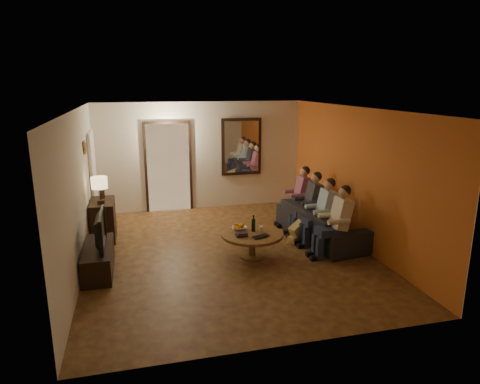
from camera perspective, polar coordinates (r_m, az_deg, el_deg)
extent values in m
cube|color=#451E12|center=(7.97, -1.59, -7.99)|extent=(5.00, 6.00, 0.01)
cube|color=white|center=(7.38, -1.73, 11.02)|extent=(5.00, 6.00, 0.01)
cube|color=beige|center=(10.46, -5.20, 4.79)|extent=(5.00, 0.02, 2.60)
cube|color=beige|center=(4.81, 6.12, -6.81)|extent=(5.00, 0.02, 2.60)
cube|color=beige|center=(7.46, -20.75, 0.01)|extent=(0.02, 6.00, 2.60)
cube|color=beige|center=(8.45, 15.15, 2.05)|extent=(0.02, 6.00, 2.60)
cube|color=#C46A21|center=(8.45, 15.09, 2.05)|extent=(0.01, 6.00, 2.60)
cube|color=#FFE0A5|center=(10.40, -9.52, 3.19)|extent=(1.00, 0.06, 2.10)
cube|color=black|center=(10.39, -9.51, 3.18)|extent=(1.12, 0.04, 2.22)
cube|color=silver|center=(10.45, -8.12, 2.47)|extent=(0.45, 0.03, 1.70)
cube|color=black|center=(10.59, 0.19, 6.06)|extent=(1.00, 0.05, 1.40)
cube|color=white|center=(10.56, 0.23, 6.04)|extent=(0.86, 0.02, 1.26)
cube|color=white|center=(9.75, -18.94, 1.68)|extent=(0.06, 0.85, 2.04)
cube|color=#B28C33|center=(8.63, -19.95, 5.65)|extent=(0.03, 0.28, 0.24)
cube|color=brown|center=(8.63, -19.86, 5.66)|extent=(0.01, 0.22, 0.18)
cube|color=black|center=(8.91, -17.76, -3.58)|extent=(0.45, 0.88, 0.78)
cube|color=black|center=(7.48, -18.35, -8.49)|extent=(0.45, 1.31, 0.44)
imported|color=black|center=(7.30, -18.66, -4.83)|extent=(0.99, 0.13, 0.57)
imported|color=black|center=(8.67, 10.69, -4.07)|extent=(2.33, 1.15, 0.65)
cylinder|color=brown|center=(7.67, 1.63, -7.09)|extent=(1.29, 1.29, 0.45)
imported|color=white|center=(7.74, -0.09, -4.87)|extent=(0.26, 0.26, 0.06)
cylinder|color=silver|center=(7.67, 2.84, -4.92)|extent=(0.06, 0.06, 0.10)
imported|color=black|center=(7.36, 2.98, -6.07)|extent=(0.39, 0.32, 0.03)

